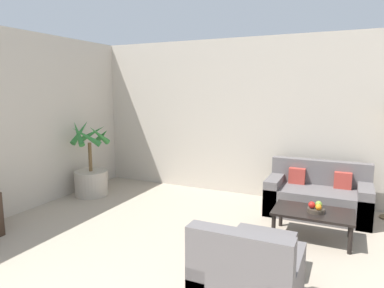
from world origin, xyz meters
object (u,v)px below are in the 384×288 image
object	(u,v)px
apple_red	(312,205)
ottoman	(263,252)
potted_palm	(91,174)
sofa_loveseat	(318,197)
orange_fruit	(319,207)
armchair	(248,284)
coffee_table	(313,214)
apple_green	(319,204)
fruit_bowl	(316,210)

from	to	relation	value
apple_red	ottoman	size ratio (longest dim) A/B	0.13
potted_palm	ottoman	bearing A→B (deg)	-20.47
sofa_loveseat	ottoman	bearing A→B (deg)	-100.94
potted_palm	ottoman	size ratio (longest dim) A/B	2.15
orange_fruit	armchair	xyz separation A→B (m)	(-0.39, -1.67, -0.17)
potted_palm	sofa_loveseat	size ratio (longest dim) A/B	0.92
orange_fruit	armchair	distance (m)	1.72
sofa_loveseat	orange_fruit	bearing A→B (deg)	-85.08
coffee_table	ottoman	size ratio (longest dim) A/B	1.54
apple_green	orange_fruit	distance (m)	0.09
coffee_table	fruit_bowl	bearing A→B (deg)	-46.99
armchair	ottoman	distance (m)	0.77
coffee_table	apple_green	distance (m)	0.15
sofa_loveseat	fruit_bowl	xyz separation A→B (m)	(0.05, -0.94, 0.11)
potted_palm	apple_red	size ratio (longest dim) A/B	16.02
apple_green	sofa_loveseat	bearing A→B (deg)	95.09
coffee_table	apple_red	world-z (taller)	apple_red
apple_red	fruit_bowl	bearing A→B (deg)	13.48
potted_palm	fruit_bowl	xyz separation A→B (m)	(3.73, -0.28, 0.00)
fruit_bowl	coffee_table	bearing A→B (deg)	133.01
armchair	apple_green	bearing A→B (deg)	77.56
coffee_table	orange_fruit	bearing A→B (deg)	-52.18
potted_palm	sofa_loveseat	xyz separation A→B (m)	(3.68, 0.66, -0.11)
fruit_bowl	sofa_loveseat	bearing A→B (deg)	93.26
coffee_table	potted_palm	bearing A→B (deg)	176.14
potted_palm	armchair	world-z (taller)	potted_palm
potted_palm	apple_green	xyz separation A→B (m)	(3.76, -0.24, 0.07)
apple_red	sofa_loveseat	bearing A→B (deg)	90.30
apple_red	armchair	distance (m)	1.74
fruit_bowl	armchair	xyz separation A→B (m)	(-0.36, -1.72, -0.11)
potted_palm	apple_green	size ratio (longest dim) A/B	15.89
armchair	ottoman	bearing A→B (deg)	94.34
sofa_loveseat	orange_fruit	world-z (taller)	sofa_loveseat
apple_green	armchair	world-z (taller)	armchair
apple_red	orange_fruit	world-z (taller)	apple_red
apple_green	coffee_table	bearing A→B (deg)	-173.70
fruit_bowl	orange_fruit	size ratio (longest dim) A/B	2.77
orange_fruit	ottoman	bearing A→B (deg)	-116.49
coffee_table	ottoman	distance (m)	1.07
coffee_table	apple_red	bearing A→B (deg)	-110.05
fruit_bowl	armchair	bearing A→B (deg)	-101.88
fruit_bowl	apple_red	world-z (taller)	apple_red
apple_red	apple_green	world-z (taller)	same
coffee_table	orange_fruit	xyz separation A→B (m)	(0.06, -0.08, 0.13)
sofa_loveseat	coffee_table	bearing A→B (deg)	-88.63
fruit_bowl	ottoman	size ratio (longest dim) A/B	0.33
coffee_table	armchair	xyz separation A→B (m)	(-0.33, -1.75, -0.04)
potted_palm	coffee_table	world-z (taller)	potted_palm
orange_fruit	ottoman	world-z (taller)	orange_fruit
sofa_loveseat	armchair	xyz separation A→B (m)	(-0.31, -2.66, 0.00)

